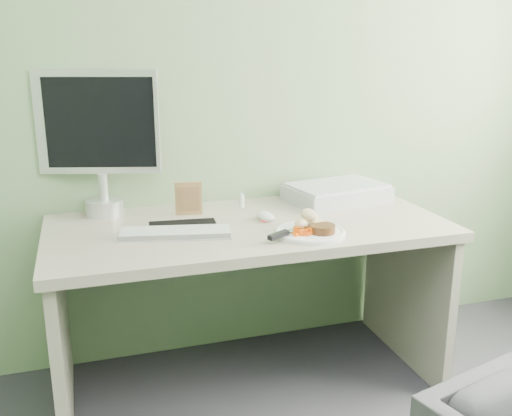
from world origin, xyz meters
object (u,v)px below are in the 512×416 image
object	(u,v)px
monitor	(99,135)
scanner	(337,193)
desk	(249,265)
plate	(310,233)

from	to	relation	value
monitor	scanner	bearing A→B (deg)	9.86
desk	monitor	distance (m)	0.82
scanner	desk	bearing A→B (deg)	-166.91
scanner	monitor	world-z (taller)	monitor
desk	plate	xyz separation A→B (m)	(0.18, -0.21, 0.19)
desk	scanner	xyz separation A→B (m)	(0.49, 0.22, 0.22)
desk	monitor	bearing A→B (deg)	150.08
plate	monitor	bearing A→B (deg)	144.36
scanner	plate	bearing A→B (deg)	-136.51
plate	scanner	xyz separation A→B (m)	(0.31, 0.42, 0.03)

